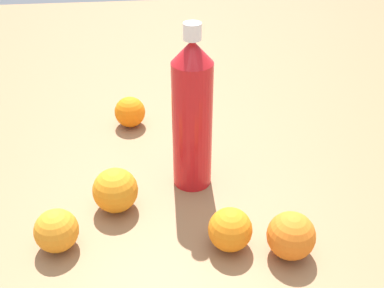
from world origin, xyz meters
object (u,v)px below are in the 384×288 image
object	(u,v)px
orange_2	(130,112)
orange_3	(230,230)
water_bottle	(192,114)
orange_4	(291,236)
orange_1	(115,190)
orange_0	(56,231)

from	to	relation	value
orange_2	orange_3	size ratio (longest dim) A/B	0.98
water_bottle	orange_4	size ratio (longest dim) A/B	4.09
orange_2	orange_3	world-z (taller)	orange_3
orange_1	orange_3	bearing A→B (deg)	-121.79
water_bottle	orange_1	bearing A→B (deg)	-142.36
water_bottle	orange_3	xyz separation A→B (m)	(-0.18, -0.04, -0.11)
orange_1	orange_2	size ratio (longest dim) A/B	1.14
water_bottle	orange_0	size ratio (longest dim) A/B	4.44
orange_0	water_bottle	bearing A→B (deg)	-56.32
orange_4	orange_1	bearing A→B (deg)	62.97
water_bottle	orange_2	world-z (taller)	water_bottle
orange_3	orange_0	bearing A→B (deg)	84.27
water_bottle	orange_3	world-z (taller)	water_bottle
orange_1	orange_4	bearing A→B (deg)	-117.03
orange_2	orange_4	distance (m)	0.48
orange_4	orange_2	bearing A→B (deg)	30.39
orange_1	orange_4	distance (m)	0.30
water_bottle	orange_4	world-z (taller)	water_bottle
orange_2	orange_4	xyz separation A→B (m)	(-0.42, -0.25, 0.00)
orange_1	orange_3	xyz separation A→B (m)	(-0.11, -0.18, -0.00)
orange_0	orange_3	bearing A→B (deg)	-95.73
orange_1	orange_2	world-z (taller)	orange_1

